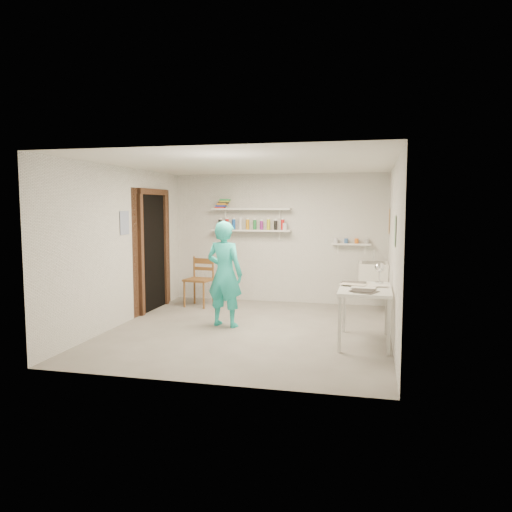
% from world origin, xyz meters
% --- Properties ---
extents(floor, '(4.00, 4.50, 0.02)m').
position_xyz_m(floor, '(0.00, 0.00, -0.01)').
color(floor, slate).
rests_on(floor, ground).
extents(ceiling, '(4.00, 4.50, 0.02)m').
position_xyz_m(ceiling, '(0.00, 0.00, 2.41)').
color(ceiling, silver).
rests_on(ceiling, wall_back).
extents(wall_back, '(4.00, 0.02, 2.40)m').
position_xyz_m(wall_back, '(0.00, 2.26, 1.20)').
color(wall_back, silver).
rests_on(wall_back, ground).
extents(wall_front, '(4.00, 0.02, 2.40)m').
position_xyz_m(wall_front, '(0.00, -2.26, 1.20)').
color(wall_front, silver).
rests_on(wall_front, ground).
extents(wall_left, '(0.02, 4.50, 2.40)m').
position_xyz_m(wall_left, '(-2.01, 0.00, 1.20)').
color(wall_left, silver).
rests_on(wall_left, ground).
extents(wall_right, '(0.02, 4.50, 2.40)m').
position_xyz_m(wall_right, '(2.01, 0.00, 1.20)').
color(wall_right, silver).
rests_on(wall_right, ground).
extents(doorway_recess, '(0.02, 0.90, 2.00)m').
position_xyz_m(doorway_recess, '(-1.99, 1.05, 1.00)').
color(doorway_recess, black).
rests_on(doorway_recess, wall_left).
extents(corridor_box, '(1.40, 1.50, 2.10)m').
position_xyz_m(corridor_box, '(-2.70, 1.05, 1.05)').
color(corridor_box, brown).
rests_on(corridor_box, ground).
extents(door_lintel, '(0.06, 1.05, 0.10)m').
position_xyz_m(door_lintel, '(-1.97, 1.05, 2.05)').
color(door_lintel, brown).
rests_on(door_lintel, wall_left).
extents(door_jamb_near, '(0.06, 0.10, 2.00)m').
position_xyz_m(door_jamb_near, '(-1.97, 0.55, 1.00)').
color(door_jamb_near, brown).
rests_on(door_jamb_near, ground).
extents(door_jamb_far, '(0.06, 0.10, 2.00)m').
position_xyz_m(door_jamb_far, '(-1.97, 1.55, 1.00)').
color(door_jamb_far, brown).
rests_on(door_jamb_far, ground).
extents(shelf_lower, '(1.50, 0.22, 0.03)m').
position_xyz_m(shelf_lower, '(-0.50, 2.13, 1.35)').
color(shelf_lower, white).
rests_on(shelf_lower, wall_back).
extents(shelf_upper, '(1.50, 0.22, 0.03)m').
position_xyz_m(shelf_upper, '(-0.50, 2.13, 1.75)').
color(shelf_upper, white).
rests_on(shelf_upper, wall_back).
extents(ledge_shelf, '(0.70, 0.14, 0.03)m').
position_xyz_m(ledge_shelf, '(1.35, 2.17, 1.12)').
color(ledge_shelf, white).
rests_on(ledge_shelf, wall_back).
extents(poster_left, '(0.01, 0.28, 0.36)m').
position_xyz_m(poster_left, '(-1.99, 0.05, 1.55)').
color(poster_left, '#334C7F').
rests_on(poster_left, wall_left).
extents(poster_right_a, '(0.01, 0.34, 0.42)m').
position_xyz_m(poster_right_a, '(1.99, 1.80, 1.55)').
color(poster_right_a, '#995933').
rests_on(poster_right_a, wall_right).
extents(poster_right_b, '(0.01, 0.30, 0.38)m').
position_xyz_m(poster_right_b, '(1.99, -0.55, 1.50)').
color(poster_right_b, '#3F724C').
rests_on(poster_right_b, wall_right).
extents(belfast_sink, '(0.48, 0.60, 0.30)m').
position_xyz_m(belfast_sink, '(1.75, 1.70, 0.70)').
color(belfast_sink, white).
rests_on(belfast_sink, wall_right).
extents(man, '(0.65, 0.50, 1.59)m').
position_xyz_m(man, '(-0.43, 0.16, 0.79)').
color(man, '#27C3B6').
rests_on(man, ground).
extents(wall_clock, '(0.29, 0.10, 0.29)m').
position_xyz_m(wall_clock, '(-0.47, 0.37, 1.06)').
color(wall_clock, beige).
rests_on(wall_clock, man).
extents(wooden_chair, '(0.51, 0.49, 0.96)m').
position_xyz_m(wooden_chair, '(-1.31, 1.49, 0.48)').
color(wooden_chair, brown).
rests_on(wooden_chair, ground).
extents(work_table, '(0.67, 1.11, 0.74)m').
position_xyz_m(work_table, '(1.64, -0.32, 0.37)').
color(work_table, silver).
rests_on(work_table, ground).
extents(desk_lamp, '(0.14, 0.14, 0.14)m').
position_xyz_m(desk_lamp, '(1.82, 0.12, 0.96)').
color(desk_lamp, silver).
rests_on(desk_lamp, work_table).
extents(spray_cans, '(1.32, 0.06, 0.17)m').
position_xyz_m(spray_cans, '(-0.50, 2.13, 1.45)').
color(spray_cans, black).
rests_on(spray_cans, shelf_lower).
extents(book_stack, '(0.28, 0.14, 0.17)m').
position_xyz_m(book_stack, '(-1.05, 2.13, 1.85)').
color(book_stack, red).
rests_on(book_stack, shelf_upper).
extents(ledge_pots, '(0.48, 0.07, 0.09)m').
position_xyz_m(ledge_pots, '(1.35, 2.17, 1.18)').
color(ledge_pots, silver).
rests_on(ledge_pots, ledge_shelf).
extents(papers, '(0.30, 0.22, 0.03)m').
position_xyz_m(papers, '(1.64, -0.32, 0.76)').
color(papers, silver).
rests_on(papers, work_table).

